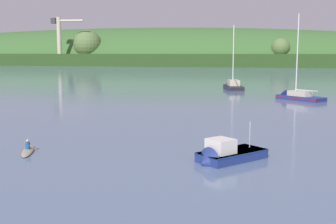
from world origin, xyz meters
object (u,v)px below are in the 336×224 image
Objects in this scene: sailboat_far_left at (295,98)px; sailboat_midwater_white at (233,88)px; fishing_boat_moored at (226,156)px; canoe_with_paddler at (28,151)px; dockside_crane at (60,42)px.

sailboat_midwater_white is at bearing -14.69° from sailboat_far_left.
fishing_boat_moored is (0.28, -53.36, -0.00)m from sailboat_midwater_white.
sailboat_far_left is at bearing 129.20° from canoe_with_paddler.
sailboat_far_left reaches higher than fishing_boat_moored.
dockside_crane is at bearing 24.10° from sailboat_midwater_white.
fishing_boat_moored is 1.33× the size of canoe_with_paddler.
fishing_boat_moored is at bearing 68.88° from canoe_with_paddler.
fishing_boat_moored is at bearing 121.83° from sailboat_far_left.
canoe_with_paddler is (-13.62, 0.35, -0.21)m from fishing_boat_moored.
sailboat_midwater_white is 53.36m from fishing_boat_moored.
fishing_boat_moored is (86.01, -176.01, -11.33)m from dockside_crane.
canoe_with_paddler is at bearing -74.08° from dockside_crane.
sailboat_far_left is (94.90, -138.40, -11.43)m from dockside_crane.
sailboat_far_left is 43.53m from canoe_with_paddler.
sailboat_far_left is at bearing -149.24° from fishing_boat_moored.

